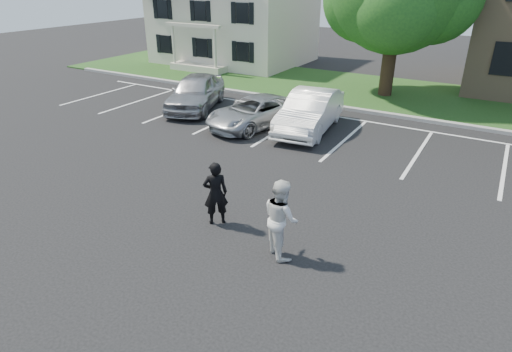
% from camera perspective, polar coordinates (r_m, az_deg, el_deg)
% --- Properties ---
extents(ground_plane, '(90.00, 90.00, 0.00)m').
position_cam_1_polar(ground_plane, '(10.86, -2.71, -7.93)').
color(ground_plane, black).
rests_on(ground_plane, ground).
extents(curb, '(40.00, 0.30, 0.15)m').
position_cam_1_polar(curb, '(21.03, 15.55, 8.17)').
color(curb, gray).
rests_on(curb, ground).
extents(grass_strip, '(44.00, 8.00, 0.08)m').
position_cam_1_polar(grass_strip, '(24.80, 18.18, 10.29)').
color(grass_strip, '#134314').
rests_on(grass_strip, ground).
extents(stall_lines, '(34.00, 5.36, 0.01)m').
position_cam_1_polar(stall_lines, '(17.92, 17.07, 4.80)').
color(stall_lines, silver).
rests_on(stall_lines, ground).
extents(house, '(10.30, 9.22, 7.60)m').
position_cam_1_polar(house, '(32.98, -2.94, 21.59)').
color(house, beige).
rests_on(house, ground).
extents(man_black_suit, '(0.74, 0.73, 1.73)m').
position_cam_1_polar(man_black_suit, '(11.00, -5.42, -2.33)').
color(man_black_suit, black).
rests_on(man_black_suit, ground).
extents(man_white_shirt, '(1.17, 1.13, 1.89)m').
position_cam_1_polar(man_white_shirt, '(9.74, 3.36, -5.62)').
color(man_white_shirt, silver).
rests_on(man_white_shirt, ground).
extents(car_silver_west, '(3.48, 5.22, 1.65)m').
position_cam_1_polar(car_silver_west, '(21.16, -8.03, 11.05)').
color(car_silver_west, '#A2A2A7').
rests_on(car_silver_west, ground).
extents(car_silver_minivan, '(3.15, 4.91, 1.26)m').
position_cam_1_polar(car_silver_minivan, '(18.42, -0.18, 8.53)').
color(car_silver_minivan, '#A1A4A8').
rests_on(car_silver_minivan, ground).
extents(car_white_sedan, '(2.31, 5.10, 1.62)m').
position_cam_1_polar(car_white_sedan, '(18.02, 7.22, 8.55)').
color(car_white_sedan, white).
rests_on(car_white_sedan, ground).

